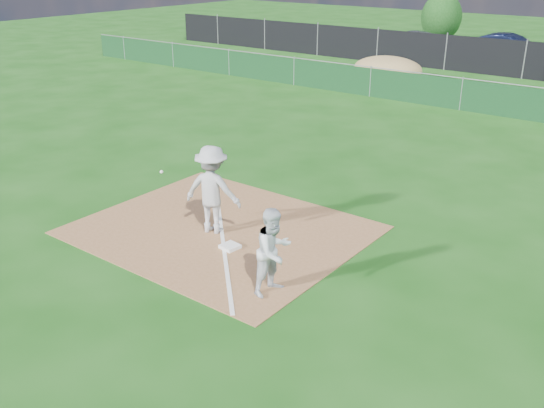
{
  "coord_description": "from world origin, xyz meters",
  "views": [
    {
      "loc": [
        8.37,
        -8.06,
        5.77
      ],
      "look_at": [
        1.43,
        1.0,
        1.0
      ],
      "focal_mm": 40.0,
      "sensor_mm": 36.0,
      "label": 1
    }
  ],
  "objects_px": {
    "play_at_first": "(212,190)",
    "car_left": "(421,41)",
    "tree_left": "(441,17)",
    "first_base": "(230,246)",
    "car_mid": "(509,48)",
    "runner": "(274,251)"
  },
  "relations": [
    {
      "from": "play_at_first",
      "to": "car_left",
      "type": "distance_m",
      "value": 27.72
    },
    {
      "from": "play_at_first",
      "to": "car_left",
      "type": "xyz_separation_m",
      "value": [
        -7.37,
        26.72,
        -0.31
      ]
    },
    {
      "from": "car_left",
      "to": "car_mid",
      "type": "distance_m",
      "value": 5.37
    },
    {
      "from": "car_left",
      "to": "runner",
      "type": "bearing_deg",
      "value": -138.34
    },
    {
      "from": "first_base",
      "to": "tree_left",
      "type": "xyz_separation_m",
      "value": [
        -9.26,
        32.45,
        1.6
      ]
    },
    {
      "from": "first_base",
      "to": "runner",
      "type": "bearing_deg",
      "value": -24.54
    },
    {
      "from": "play_at_first",
      "to": "car_mid",
      "type": "distance_m",
      "value": 26.49
    },
    {
      "from": "car_left",
      "to": "tree_left",
      "type": "distance_m",
      "value": 5.5
    },
    {
      "from": "car_mid",
      "to": "tree_left",
      "type": "bearing_deg",
      "value": 49.74
    },
    {
      "from": "tree_left",
      "to": "car_left",
      "type": "bearing_deg",
      "value": -78.8
    },
    {
      "from": "first_base",
      "to": "play_at_first",
      "type": "height_order",
      "value": "play_at_first"
    },
    {
      "from": "car_left",
      "to": "tree_left",
      "type": "bearing_deg",
      "value": 33.21
    },
    {
      "from": "first_base",
      "to": "tree_left",
      "type": "distance_m",
      "value": 33.79
    },
    {
      "from": "play_at_first",
      "to": "tree_left",
      "type": "distance_m",
      "value": 33.12
    },
    {
      "from": "first_base",
      "to": "car_mid",
      "type": "height_order",
      "value": "car_mid"
    },
    {
      "from": "play_at_first",
      "to": "car_mid",
      "type": "xyz_separation_m",
      "value": [
        -2.0,
        26.41,
        -0.22
      ]
    },
    {
      "from": "play_at_first",
      "to": "tree_left",
      "type": "bearing_deg",
      "value": 104.73
    },
    {
      "from": "first_base",
      "to": "runner",
      "type": "height_order",
      "value": "runner"
    },
    {
      "from": "tree_left",
      "to": "first_base",
      "type": "bearing_deg",
      "value": -74.07
    },
    {
      "from": "car_left",
      "to": "car_mid",
      "type": "bearing_deg",
      "value": -71.25
    },
    {
      "from": "first_base",
      "to": "tree_left",
      "type": "relative_size",
      "value": 0.11
    },
    {
      "from": "car_left",
      "to": "tree_left",
      "type": "xyz_separation_m",
      "value": [
        -1.05,
        5.31,
        0.97
      ]
    }
  ]
}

